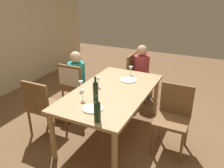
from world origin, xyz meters
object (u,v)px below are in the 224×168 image
at_px(person_woman_host, 78,77).
at_px(dinner_plate_guest_left, 93,108).
at_px(chair_right_end, 137,74).
at_px(wine_bottle_tall_green, 96,91).
at_px(dining_table, 112,95).
at_px(wine_glass_near_left, 81,84).
at_px(dinner_plate_host, 128,80).
at_px(handbag, 63,116).
at_px(wine_glass_far, 82,92).
at_px(wine_bottle_dark_red, 97,110).
at_px(chair_far_right, 73,82).
at_px(person_man_bearded, 142,69).
at_px(chair_far_left, 42,105).
at_px(wine_glass_centre, 98,80).
at_px(chair_near, 174,113).
at_px(wine_glass_near_right, 131,69).

relative_size(person_woman_host, dinner_plate_guest_left, 4.21).
bearing_deg(chair_right_end, person_woman_host, -43.09).
relative_size(chair_right_end, wine_bottle_tall_green, 2.70).
height_order(dining_table, wine_glass_near_left, wine_glass_near_left).
xyz_separation_m(person_woman_host, wine_bottle_tall_green, (-0.83, -0.85, 0.24)).
xyz_separation_m(wine_glass_near_left, dinner_plate_host, (0.66, -0.47, -0.10)).
bearing_deg(handbag, wine_glass_far, -119.31).
relative_size(wine_glass_near_left, handbag, 0.53).
distance_m(wine_bottle_dark_red, handbag, 1.53).
distance_m(wine_glass_near_left, wine_glass_far, 0.30).
xyz_separation_m(chair_right_end, wine_bottle_tall_green, (-1.69, -0.04, 0.35)).
bearing_deg(chair_far_right, person_woman_host, 90.00).
xyz_separation_m(chair_right_end, person_man_bearded, (0.00, -0.11, 0.12)).
height_order(chair_far_left, wine_glass_far, chair_far_left).
distance_m(dining_table, dinner_plate_guest_left, 0.60).
distance_m(chair_far_left, wine_glass_near_left, 0.65).
xyz_separation_m(wine_glass_near_left, wine_glass_centre, (0.23, -0.15, 0.00)).
distance_m(wine_bottle_dark_red, wine_glass_far, 0.57).
bearing_deg(wine_glass_near_left, wine_bottle_dark_red, -135.17).
relative_size(chair_right_end, handbag, 3.29).
distance_m(chair_right_end, chair_near, 1.55).
distance_m(wine_glass_near_right, dinner_plate_guest_left, 1.31).
relative_size(chair_near, wine_glass_far, 6.17).
distance_m(chair_far_right, person_man_bearded, 1.36).
bearing_deg(dinner_plate_guest_left, chair_near, -51.78).
bearing_deg(person_woman_host, chair_far_left, -90.00).
height_order(wine_glass_centre, dinner_plate_guest_left, wine_glass_centre).
bearing_deg(chair_far_right, wine_glass_near_left, -44.66).
bearing_deg(wine_glass_near_left, chair_far_right, 45.34).
relative_size(chair_far_left, wine_glass_centre, 6.17).
bearing_deg(dinner_plate_guest_left, wine_glass_near_left, 46.66).
relative_size(wine_glass_centre, dinner_plate_guest_left, 0.57).
distance_m(person_woman_host, wine_glass_near_right, 0.96).
xyz_separation_m(wine_glass_far, handbag, (0.38, 0.67, -0.73)).
relative_size(chair_right_end, person_man_bearded, 0.82).
distance_m(chair_far_left, wine_bottle_dark_red, 1.19).
bearing_deg(wine_glass_centre, dinner_plate_host, -36.56).
bearing_deg(person_man_bearded, wine_bottle_dark_red, 5.03).
distance_m(chair_right_end, handbag, 1.63).
bearing_deg(wine_glass_near_left, dining_table, -63.76).
xyz_separation_m(person_woman_host, dinner_plate_guest_left, (-1.03, -0.91, 0.10)).
bearing_deg(dinner_plate_host, wine_bottle_dark_red, -173.61).
bearing_deg(dinner_plate_guest_left, chair_right_end, 3.34).
height_order(dining_table, chair_far_left, chair_far_left).
height_order(dining_table, dinner_plate_host, dinner_plate_host).
bearing_deg(wine_bottle_dark_red, dinner_plate_host, 6.39).
bearing_deg(person_man_bearded, dinner_plate_guest_left, -0.07).
bearing_deg(person_man_bearded, chair_near, 35.56).
distance_m(chair_near, wine_bottle_tall_green, 1.11).
bearing_deg(person_man_bearded, chair_right_end, -90.00).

